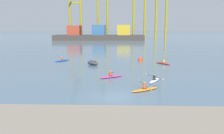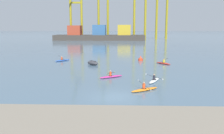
# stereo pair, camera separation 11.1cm
# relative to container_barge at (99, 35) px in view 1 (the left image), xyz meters

# --- Properties ---
(ground_plane) EXTENTS (800.00, 800.00, 0.00)m
(ground_plane) POSITION_rel_container_barge_xyz_m (10.28, -100.89, -2.68)
(ground_plane) COLOR slate
(container_barge) EXTENTS (45.74, 11.03, 7.73)m
(container_barge) POSITION_rel_container_barge_xyz_m (0.00, 0.00, 0.00)
(container_barge) COLOR #38332D
(container_barge) RESTS_ON ground
(gantry_crane_west) EXTENTS (7.08, 20.54, 32.12)m
(gantry_crane_west) POSITION_rel_container_barge_xyz_m (-13.00, 5.19, 13.40)
(gantry_crane_west) COLOR olive
(gantry_crane_west) RESTS_ON ground
(gantry_crane_west_mid) EXTENTS (6.35, 16.83, 38.30)m
(gantry_crane_west_mid) POSITION_rel_container_barge_xyz_m (1.07, 11.14, 15.92)
(gantry_crane_west_mid) COLOR olive
(gantry_crane_west_mid) RESTS_ON ground
(gantry_crane_east_mid) EXTENTS (7.10, 16.52, 35.87)m
(gantry_crane_east_mid) POSITION_rel_container_barge_xyz_m (20.95, 7.34, 15.91)
(gantry_crane_east_mid) COLOR olive
(gantry_crane_east_mid) RESTS_ON ground
(gantry_crane_east) EXTENTS (6.64, 15.70, 37.53)m
(gantry_crane_east) POSITION_rel_container_barge_xyz_m (33.06, 10.28, 15.94)
(gantry_crane_east) COLOR olive
(gantry_crane_east) RESTS_ON ground
(capsized_dinghy) EXTENTS (2.60, 2.63, 0.76)m
(capsized_dinghy) POSITION_rel_container_barge_xyz_m (6.01, -81.55, -2.33)
(capsized_dinghy) COLOR #38383D
(capsized_dinghy) RESTS_ON ground
(channel_buoy) EXTENTS (0.90, 0.90, 1.00)m
(channel_buoy) POSITION_rel_container_barge_xyz_m (14.79, -75.89, -2.32)
(channel_buoy) COLOR red
(channel_buoy) RESTS_ON ground
(kayak_white) EXTENTS (2.07, 3.34, 0.95)m
(kayak_white) POSITION_rel_container_barge_xyz_m (14.96, -94.20, -2.51)
(kayak_white) COLOR silver
(kayak_white) RESTS_ON ground
(kayak_blue) EXTENTS (2.67, 2.97, 1.03)m
(kayak_blue) POSITION_rel_container_barge_xyz_m (-0.51, -76.99, -2.51)
(kayak_blue) COLOR #2856B2
(kayak_blue) RESTS_ON ground
(kayak_magenta) EXTENTS (3.20, 2.32, 0.97)m
(kayak_magenta) POSITION_rel_container_barge_xyz_m (9.64, -92.06, -2.51)
(kayak_magenta) COLOR #C13384
(kayak_magenta) RESTS_ON ground
(kayak_orange) EXTENTS (3.14, 2.42, 1.00)m
(kayak_orange) POSITION_rel_container_barge_xyz_m (13.37, -98.48, -2.51)
(kayak_orange) COLOR orange
(kayak_orange) RESTS_ON ground
(kayak_red) EXTENTS (2.51, 3.08, 1.04)m
(kayak_red) POSITION_rel_container_barge_xyz_m (18.55, -80.00, -2.51)
(kayak_red) COLOR red
(kayak_red) RESTS_ON ground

